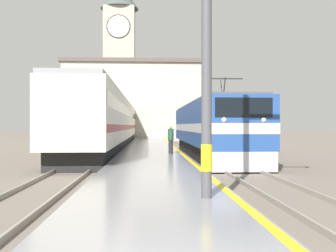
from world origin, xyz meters
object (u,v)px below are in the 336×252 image
at_px(locomotive_train, 210,129).
at_px(person_on_platform, 171,139).
at_px(passenger_train, 111,122).
at_px(clock_tower, 120,54).
at_px(catenary_mast, 212,8).

height_order(locomotive_train, person_on_platform, locomotive_train).
xyz_separation_m(locomotive_train, passenger_train, (-6.89, 9.01, 0.50)).
bearing_deg(passenger_train, clock_tower, 92.62).
relative_size(passenger_train, person_on_platform, 21.65).
bearing_deg(clock_tower, person_on_platform, -81.55).
height_order(locomotive_train, catenary_mast, catenary_mast).
bearing_deg(passenger_train, catenary_mast, -79.52).
height_order(passenger_train, person_on_platform, passenger_train).
distance_m(passenger_train, clock_tower, 29.70).
height_order(person_on_platform, clock_tower, clock_tower).
bearing_deg(locomotive_train, catenary_mast, -98.81).
distance_m(locomotive_train, catenary_mast, 15.81).
xyz_separation_m(locomotive_train, person_on_platform, (-2.49, -1.48, -0.56)).
relative_size(passenger_train, catenary_mast, 4.22).
bearing_deg(person_on_platform, passenger_train, 112.76).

